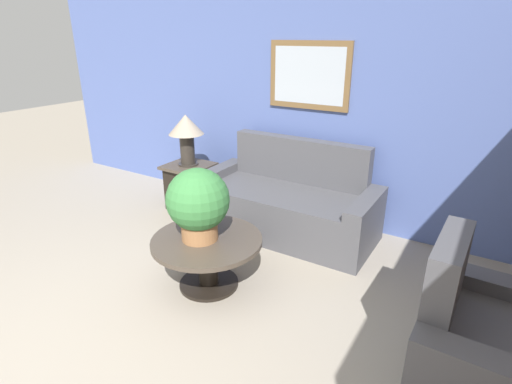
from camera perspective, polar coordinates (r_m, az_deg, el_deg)
The scene contains 7 objects.
wall_back at distance 4.68m, azimuth 5.68°, elevation 12.20°, with size 7.64×0.09×2.60m.
couch_main at distance 4.41m, azimuth 4.34°, elevation -1.74°, with size 1.96×0.87×0.99m.
armchair at distance 2.89m, azimuth 30.70°, elevation -19.28°, with size 0.89×1.01×0.99m.
coffee_table at distance 3.47m, azimuth -6.95°, elevation -8.45°, with size 0.94×0.94×0.46m.
side_table at distance 5.09m, azimuth -9.44°, elevation 0.91°, with size 0.53×0.53×0.56m.
table_lamp at distance 4.89m, azimuth -9.94°, elevation 8.65°, with size 0.42×0.42×0.62m.
potted_plant_on_table at distance 3.28m, azimuth -8.28°, elevation -1.51°, with size 0.52×0.52×0.62m.
Camera 1 is at (2.04, -0.78, 2.07)m, focal length 28.00 mm.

